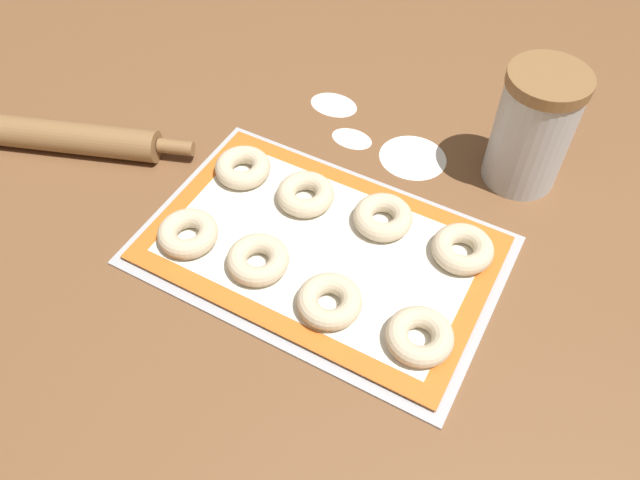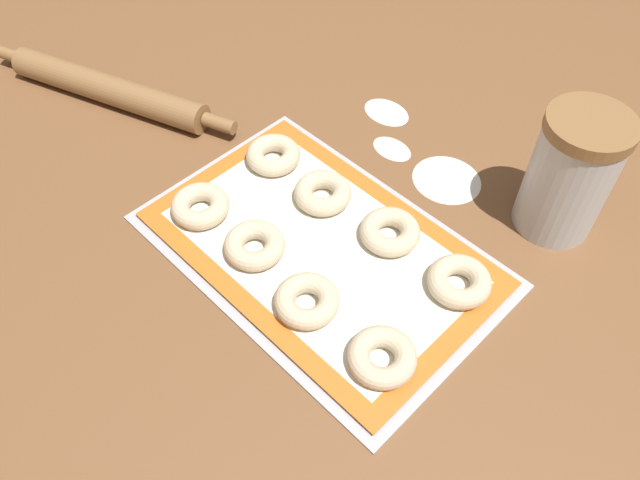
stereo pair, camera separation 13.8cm
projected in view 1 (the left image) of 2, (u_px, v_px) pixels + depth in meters
ground_plane at (324, 268)px, 0.77m from camera, size 2.80×2.80×0.00m
baking_tray at (320, 250)px, 0.79m from camera, size 0.44×0.29×0.01m
baking_mat at (320, 247)px, 0.78m from camera, size 0.42×0.27×0.00m
bagel_front_far_left at (188, 233)px, 0.78m from camera, size 0.08×0.08×0.02m
bagel_front_mid_left at (258, 260)px, 0.75m from camera, size 0.08×0.08×0.02m
bagel_front_mid_right at (329, 301)px, 0.71m from camera, size 0.08×0.08×0.02m
bagel_front_far_right at (419, 336)px, 0.68m from camera, size 0.08×0.08×0.02m
bagel_back_far_left at (243, 167)px, 0.85m from camera, size 0.08×0.08×0.02m
bagel_back_mid_left at (305, 194)px, 0.82m from camera, size 0.08×0.08×0.02m
bagel_back_mid_right at (383, 217)px, 0.79m from camera, size 0.08×0.08×0.02m
bagel_back_far_right at (463, 249)px, 0.76m from camera, size 0.08×0.08×0.02m
flour_canister at (533, 129)px, 0.81m from camera, size 0.10×0.10×0.17m
rolling_pin at (45, 133)px, 0.90m from camera, size 0.42×0.17×0.05m
flour_patch_near at (334, 104)px, 0.97m from camera, size 0.08×0.05×0.00m
flour_patch_far at (352, 138)px, 0.92m from camera, size 0.06×0.04×0.00m
flour_patch_side at (413, 157)px, 0.90m from camera, size 0.10×0.09×0.00m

